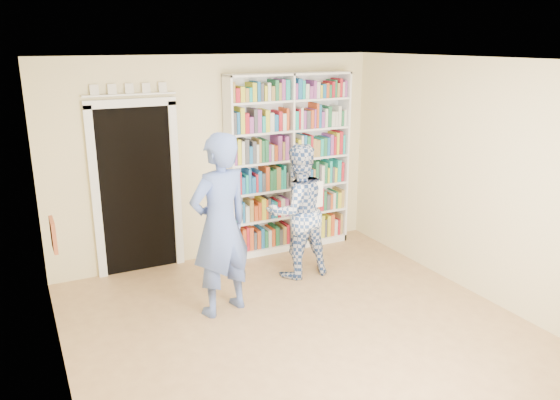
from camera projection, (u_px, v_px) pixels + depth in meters
name	position (u px, v px, depth m)	size (l,w,h in m)	color
floor	(310.00, 338.00, 5.47)	(5.00, 5.00, 0.00)	#A2774E
ceiling	(315.00, 61.00, 4.71)	(5.00, 5.00, 0.00)	white
wall_back	(218.00, 159.00, 7.23)	(4.50, 4.50, 0.00)	beige
wall_left	(54.00, 250.00, 4.12)	(5.00, 5.00, 0.00)	beige
wall_right	(488.00, 183.00, 6.05)	(5.00, 5.00, 0.00)	beige
bookshelf	(288.00, 163.00, 7.54)	(1.79, 0.33, 2.45)	white
doorway	(136.00, 181.00, 6.79)	(1.10, 0.08, 2.43)	black
wall_art	(53.00, 235.00, 4.29)	(0.03, 0.25, 0.25)	brown
man_blue	(220.00, 226.00, 5.75)	(0.72, 0.48, 1.99)	#536CB9
man_plaid	(297.00, 211.00, 6.73)	(0.82, 0.64, 1.68)	#2E4D8C
paper_sheet	(315.00, 195.00, 6.56)	(0.23, 0.01, 0.32)	white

